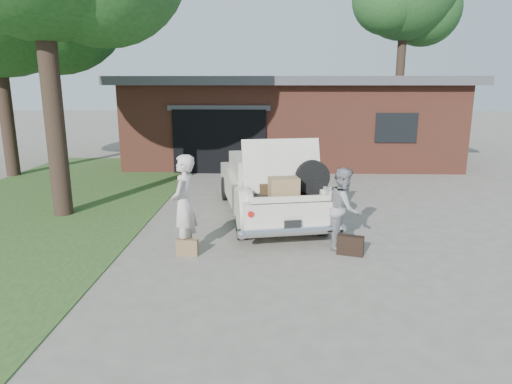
{
  "coord_description": "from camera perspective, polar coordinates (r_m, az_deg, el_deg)",
  "views": [
    {
      "loc": [
        0.27,
        -7.64,
        3.08
      ],
      "look_at": [
        0.0,
        0.6,
        1.1
      ],
      "focal_mm": 32.0,
      "sensor_mm": 36.0,
      "label": 1
    }
  ],
  "objects": [
    {
      "name": "ground",
      "position": [
        8.24,
        -0.14,
        -8.44
      ],
      "size": [
        90.0,
        90.0,
        0.0
      ],
      "primitive_type": "plane",
      "color": "gray",
      "rests_on": "ground"
    },
    {
      "name": "woman_left",
      "position": [
        8.41,
        -9.01,
        -1.55
      ],
      "size": [
        0.53,
        0.72,
        1.83
      ],
      "primitive_type": "imported",
      "rotation": [
        0.0,
        0.0,
        -1.71
      ],
      "color": "beige",
      "rests_on": "ground"
    },
    {
      "name": "suitcase_right",
      "position": [
        8.56,
        11.71,
        -6.55
      ],
      "size": [
        0.5,
        0.29,
        0.37
      ],
      "primitive_type": "cube",
      "rotation": [
        0.0,
        0.0,
        -0.31
      ],
      "color": "black",
      "rests_on": "ground"
    },
    {
      "name": "sedan",
      "position": [
        10.7,
        1.57,
        0.76
      ],
      "size": [
        2.79,
        5.15,
        1.98
      ],
      "rotation": [
        0.0,
        0.0,
        0.2
      ],
      "color": "silver",
      "rests_on": "ground"
    },
    {
      "name": "grass_strip",
      "position": [
        12.48,
        -25.75,
        -2.11
      ],
      "size": [
        6.0,
        16.0,
        0.02
      ],
      "primitive_type": "cube",
      "color": "#2D4C1E",
      "rests_on": "ground"
    },
    {
      "name": "suitcase_left",
      "position": [
        8.47,
        -8.58,
        -6.85
      ],
      "size": [
        0.41,
        0.17,
        0.31
      ],
      "primitive_type": "cube",
      "rotation": [
        0.0,
        0.0,
        -0.12
      ],
      "color": "olive",
      "rests_on": "ground"
    },
    {
      "name": "woman_right",
      "position": [
        8.8,
        10.87,
        -1.94
      ],
      "size": [
        0.71,
        0.84,
        1.54
      ],
      "primitive_type": "imported",
      "rotation": [
        0.0,
        0.0,
        1.39
      ],
      "color": "gray",
      "rests_on": "ground"
    },
    {
      "name": "house",
      "position": [
        19.17,
        4.05,
        9.25
      ],
      "size": [
        12.8,
        7.8,
        3.3
      ],
      "color": "brown",
      "rests_on": "ground"
    }
  ]
}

